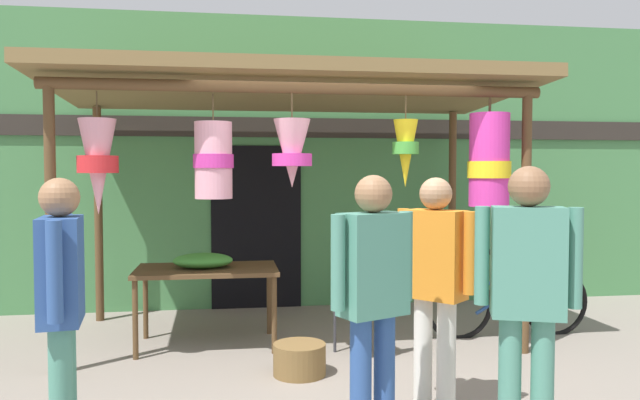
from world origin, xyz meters
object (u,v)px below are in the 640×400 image
object	(u,v)px
wicker_basket_by_table	(299,359)
folding_chair	(365,302)
passerby_at_right	(527,288)
display_table	(207,275)
flower_heap_on_table	(204,260)
vendor_in_orange	(373,289)
parked_bicycle	(507,302)
shopper_by_bananas	(435,276)
customer_foreground	(61,295)

from	to	relation	value
wicker_basket_by_table	folding_chair	bearing A→B (deg)	31.43
folding_chair	wicker_basket_by_table	distance (m)	0.84
passerby_at_right	display_table	bearing A→B (deg)	125.10
flower_heap_on_table	vendor_in_orange	xyz separation A→B (m)	(1.08, -2.41, 0.15)
display_table	wicker_basket_by_table	world-z (taller)	display_table
flower_heap_on_table	passerby_at_right	world-z (taller)	passerby_at_right
parked_bicycle	shopper_by_bananas	world-z (taller)	shopper_by_bananas
wicker_basket_by_table	shopper_by_bananas	world-z (taller)	shopper_by_bananas
flower_heap_on_table	passerby_at_right	size ratio (longest dim) A/B	0.33
flower_heap_on_table	vendor_in_orange	world-z (taller)	vendor_in_orange
vendor_in_orange	shopper_by_bananas	bearing A→B (deg)	40.20
folding_chair	vendor_in_orange	size ratio (longest dim) A/B	0.51
vendor_in_orange	display_table	bearing A→B (deg)	113.67
parked_bicycle	vendor_in_orange	xyz separation A→B (m)	(-1.96, -2.31, 0.63)
display_table	customer_foreground	xyz separation A→B (m)	(-0.74, -2.31, 0.29)
folding_chair	shopper_by_bananas	distance (m)	1.45
flower_heap_on_table	wicker_basket_by_table	distance (m)	1.45
display_table	vendor_in_orange	bearing A→B (deg)	-66.33
folding_chair	customer_foreground	distance (m)	2.80
folding_chair	passerby_at_right	bearing A→B (deg)	-77.33
customer_foreground	shopper_by_bananas	xyz separation A→B (m)	(2.35, 0.35, -0.00)
vendor_in_orange	shopper_by_bananas	xyz separation A→B (m)	(0.55, 0.46, -0.01)
customer_foreground	shopper_by_bananas	distance (m)	2.38
display_table	folding_chair	bearing A→B (deg)	-22.67
wicker_basket_by_table	passerby_at_right	world-z (taller)	passerby_at_right
parked_bicycle	passerby_at_right	distance (m)	2.91
shopper_by_bananas	passerby_at_right	size ratio (longest dim) A/B	0.96
folding_chair	wicker_basket_by_table	world-z (taller)	folding_chair
display_table	shopper_by_bananas	bearing A→B (deg)	-50.58
folding_chair	vendor_in_orange	bearing A→B (deg)	-101.33
wicker_basket_by_table	shopper_by_bananas	distance (m)	1.52
flower_heap_on_table	customer_foreground	world-z (taller)	customer_foreground
shopper_by_bananas	parked_bicycle	bearing A→B (deg)	52.62
wicker_basket_by_table	passerby_at_right	xyz separation A→B (m)	(1.12, -1.71, 0.89)
parked_bicycle	passerby_at_right	xyz separation A→B (m)	(-1.12, -2.60, 0.67)
folding_chair	shopper_by_bananas	size ratio (longest dim) A/B	0.51
wicker_basket_by_table	customer_foreground	xyz separation A→B (m)	(-1.53, -1.32, 0.84)
folding_chair	wicker_basket_by_table	xyz separation A→B (m)	(-0.64, -0.39, -0.37)
parked_bicycle	shopper_by_bananas	bearing A→B (deg)	-127.38
display_table	parked_bicycle	world-z (taller)	parked_bicycle
flower_heap_on_table	passerby_at_right	xyz separation A→B (m)	(1.92, -2.69, 0.19)
passerby_at_right	customer_foreground	bearing A→B (deg)	171.52
wicker_basket_by_table	parked_bicycle	xyz separation A→B (m)	(2.24, 0.89, 0.22)
passerby_at_right	parked_bicycle	bearing A→B (deg)	66.61
parked_bicycle	customer_foreground	xyz separation A→B (m)	(-3.77, -2.20, 0.62)
customer_foreground	shopper_by_bananas	world-z (taller)	customer_foreground
folding_chair	display_table	bearing A→B (deg)	157.33
wicker_basket_by_table	shopper_by_bananas	xyz separation A→B (m)	(0.83, -0.97, 0.84)
customer_foreground	parked_bicycle	bearing A→B (deg)	30.33
parked_bicycle	shopper_by_bananas	size ratio (longest dim) A/B	1.07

